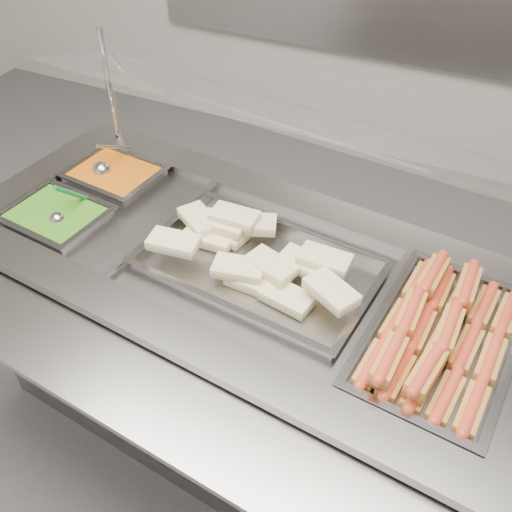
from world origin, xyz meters
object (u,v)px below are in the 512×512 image
at_px(pan_hotdogs, 439,348).
at_px(pan_wraps, 259,269).
at_px(sneeze_guard, 281,118).
at_px(ladle, 103,169).
at_px(serving_spoon, 60,215).
at_px(steam_counter, 244,350).

relative_size(pan_hotdogs, pan_wraps, 0.81).
xyz_separation_m(sneeze_guard, ladle, (-0.62, -0.02, -0.32)).
relative_size(pan_hotdogs, serving_spoon, 3.41).
distance_m(steam_counter, pan_wraps, 0.38).
xyz_separation_m(steam_counter, serving_spoon, (-0.56, -0.08, 0.41)).
relative_size(ladle, serving_spoon, 1.15).
height_order(steam_counter, pan_wraps, pan_wraps).
bearing_deg(steam_counter, sneeze_guard, 84.14).
bearing_deg(pan_wraps, ladle, 164.19).
xyz_separation_m(sneeze_guard, pan_wraps, (0.03, -0.20, -0.35)).
xyz_separation_m(pan_hotdogs, serving_spoon, (-1.11, -0.02, 0.05)).
height_order(pan_wraps, ladle, ladle).
xyz_separation_m(pan_wraps, ladle, (-0.65, 0.18, 0.03)).
height_order(sneeze_guard, pan_hotdogs, sneeze_guard).
bearing_deg(ladle, serving_spoon, -81.85).
height_order(steam_counter, serving_spoon, serving_spoon).
distance_m(sneeze_guard, pan_hotdogs, 0.69).
relative_size(pan_wraps, serving_spoon, 4.20).
distance_m(pan_hotdogs, pan_wraps, 0.50).
bearing_deg(steam_counter, ladle, 163.34).
bearing_deg(serving_spoon, sneeze_guard, 25.06).
relative_size(steam_counter, ladle, 9.95).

